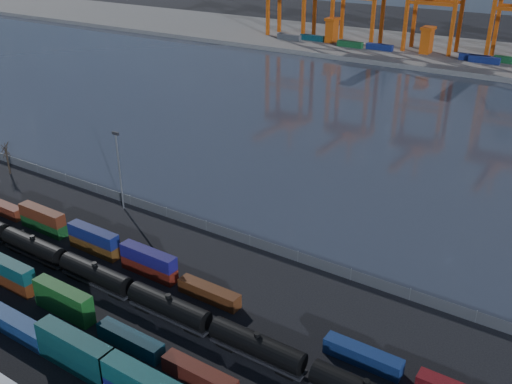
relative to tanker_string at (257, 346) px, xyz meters
The scene contains 11 objects.
ground 18.02m from the tanker_string, 167.74° to the right, with size 700.00×700.00×0.00m, color black.
harbor_water 102.72m from the tanker_string, 99.80° to the left, with size 700.00×700.00×0.00m, color #2B323F.
far_quay 206.94m from the tanker_string, 94.84° to the left, with size 700.00×70.00×2.00m, color #514F4C.
container_row_mid 28.75m from the tanker_string, 164.63° to the right, with size 127.60×2.22×4.73m.
container_row_north 32.54m from the tanker_string, 167.29° to the left, with size 139.19×2.20×4.69m.
tanker_string is the anchor object (origin of this frame).
waterfront_fence 29.88m from the tanker_string, 125.84° to the left, with size 160.12×0.12×2.20m.
bare_tree 85.25m from the tanker_string, 166.11° to the left, with size 2.03×2.10×7.88m.
yard_light_mast 52.89m from the tanker_string, 154.94° to the left, with size 1.60×0.40×16.60m.
quay_containers 193.77m from the tanker_string, 98.45° to the left, with size 172.58×10.99×2.60m.
straddle_carriers 197.29m from the tanker_string, 95.81° to the left, with size 140.00×7.00×11.10m.
Camera 1 is at (50.24, -46.05, 53.44)m, focal length 40.00 mm.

